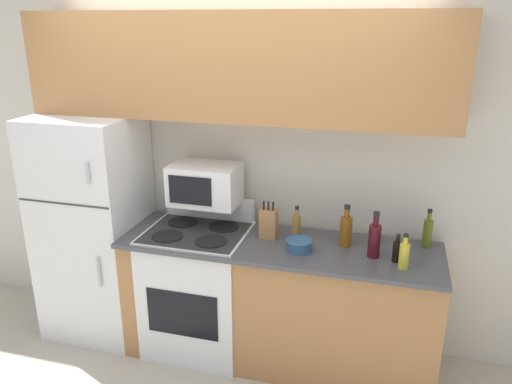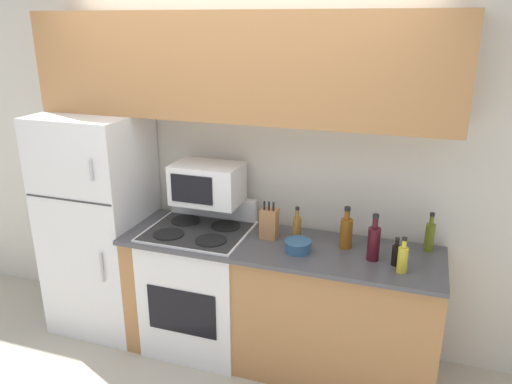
{
  "view_description": "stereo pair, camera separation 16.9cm",
  "coord_description": "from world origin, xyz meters",
  "px_view_note": "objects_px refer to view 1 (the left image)",
  "views": [
    {
      "loc": [
        1.03,
        -2.66,
        2.3
      ],
      "look_at": [
        0.21,
        0.27,
        1.25
      ],
      "focal_mm": 35.0,
      "sensor_mm": 36.0,
      "label": 1
    },
    {
      "loc": [
        1.19,
        -2.61,
        2.3
      ],
      "look_at": [
        0.21,
        0.27,
        1.25
      ],
      "focal_mm": 35.0,
      "sensor_mm": 36.0,
      "label": 2
    }
  ],
  "objects_px": {
    "bottle_vinegar": "(296,227)",
    "bottle_soy_sauce": "(397,251)",
    "microwave": "(205,184)",
    "bottle_cooking_spray": "(404,255)",
    "bottle_olive_oil": "(428,232)",
    "stove": "(199,288)",
    "bottle_whiskey": "(346,230)",
    "refrigerator": "(94,228)",
    "bowl": "(299,245)",
    "knife_block": "(269,223)",
    "bottle_wine_red": "(374,239)"
  },
  "relations": [
    {
      "from": "bottle_cooking_spray",
      "to": "bottle_whiskey",
      "type": "xyz_separation_m",
      "value": [
        -0.37,
        0.23,
        0.02
      ]
    },
    {
      "from": "refrigerator",
      "to": "bottle_cooking_spray",
      "type": "bearing_deg",
      "value": -4.43
    },
    {
      "from": "bottle_wine_red",
      "to": "bottle_olive_oil",
      "type": "bearing_deg",
      "value": 36.79
    },
    {
      "from": "refrigerator",
      "to": "bottle_olive_oil",
      "type": "height_order",
      "value": "refrigerator"
    },
    {
      "from": "bottle_cooking_spray",
      "to": "bottle_wine_red",
      "type": "height_order",
      "value": "bottle_wine_red"
    },
    {
      "from": "bowl",
      "to": "bottle_wine_red",
      "type": "distance_m",
      "value": 0.47
    },
    {
      "from": "microwave",
      "to": "bottle_olive_oil",
      "type": "xyz_separation_m",
      "value": [
        1.5,
        0.07,
        -0.22
      ]
    },
    {
      "from": "stove",
      "to": "microwave",
      "type": "xyz_separation_m",
      "value": [
        0.02,
        0.13,
        0.75
      ]
    },
    {
      "from": "stove",
      "to": "bowl",
      "type": "xyz_separation_m",
      "value": [
        0.74,
        -0.08,
        0.47
      ]
    },
    {
      "from": "stove",
      "to": "knife_block",
      "type": "xyz_separation_m",
      "value": [
        0.5,
        0.07,
        0.53
      ]
    },
    {
      "from": "bottle_cooking_spray",
      "to": "bottle_soy_sauce",
      "type": "distance_m",
      "value": 0.09
    },
    {
      "from": "bottle_vinegar",
      "to": "bottle_soy_sauce",
      "type": "bearing_deg",
      "value": -12.88
    },
    {
      "from": "knife_block",
      "to": "bottle_olive_oil",
      "type": "distance_m",
      "value": 1.04
    },
    {
      "from": "bottle_cooking_spray",
      "to": "bottle_olive_oil",
      "type": "distance_m",
      "value": 0.38
    },
    {
      "from": "knife_block",
      "to": "bottle_vinegar",
      "type": "distance_m",
      "value": 0.19
    },
    {
      "from": "knife_block",
      "to": "bottle_cooking_spray",
      "type": "bearing_deg",
      "value": -13.71
    },
    {
      "from": "microwave",
      "to": "bowl",
      "type": "height_order",
      "value": "microwave"
    },
    {
      "from": "bottle_olive_oil",
      "to": "bottle_wine_red",
      "type": "distance_m",
      "value": 0.41
    },
    {
      "from": "microwave",
      "to": "bottle_vinegar",
      "type": "height_order",
      "value": "microwave"
    },
    {
      "from": "microwave",
      "to": "bottle_vinegar",
      "type": "xyz_separation_m",
      "value": [
        0.66,
        -0.05,
        -0.22
      ]
    },
    {
      "from": "refrigerator",
      "to": "bottle_wine_red",
      "type": "bearing_deg",
      "value": -1.82
    },
    {
      "from": "refrigerator",
      "to": "knife_block",
      "type": "bearing_deg",
      "value": 1.88
    },
    {
      "from": "refrigerator",
      "to": "stove",
      "type": "height_order",
      "value": "refrigerator"
    },
    {
      "from": "bottle_vinegar",
      "to": "refrigerator",
      "type": "bearing_deg",
      "value": -177.92
    },
    {
      "from": "stove",
      "to": "microwave",
      "type": "relative_size",
      "value": 2.27
    },
    {
      "from": "bowl",
      "to": "knife_block",
      "type": "bearing_deg",
      "value": 148.27
    },
    {
      "from": "stove",
      "to": "bottle_soy_sauce",
      "type": "distance_m",
      "value": 1.43
    },
    {
      "from": "bowl",
      "to": "microwave",
      "type": "bearing_deg",
      "value": 163.83
    },
    {
      "from": "bottle_cooking_spray",
      "to": "bottle_vinegar",
      "type": "distance_m",
      "value": 0.73
    },
    {
      "from": "microwave",
      "to": "bottle_cooking_spray",
      "type": "bearing_deg",
      "value": -11.44
    },
    {
      "from": "knife_block",
      "to": "bottle_whiskey",
      "type": "xyz_separation_m",
      "value": [
        0.52,
        0.01,
        0.01
      ]
    },
    {
      "from": "bottle_whiskey",
      "to": "bottle_wine_red",
      "type": "relative_size",
      "value": 0.93
    },
    {
      "from": "bottle_vinegar",
      "to": "bottle_wine_red",
      "type": "distance_m",
      "value": 0.53
    },
    {
      "from": "refrigerator",
      "to": "bottle_olive_oil",
      "type": "xyz_separation_m",
      "value": [
        2.36,
        0.18,
        0.17
      ]
    },
    {
      "from": "bottle_olive_oil",
      "to": "bottle_soy_sauce",
      "type": "height_order",
      "value": "bottle_olive_oil"
    },
    {
      "from": "stove",
      "to": "bottle_soy_sauce",
      "type": "bearing_deg",
      "value": -2.8
    },
    {
      "from": "microwave",
      "to": "stove",
      "type": "bearing_deg",
      "value": -99.89
    },
    {
      "from": "knife_block",
      "to": "stove",
      "type": "bearing_deg",
      "value": -171.73
    },
    {
      "from": "microwave",
      "to": "bowl",
      "type": "bearing_deg",
      "value": -16.17
    },
    {
      "from": "bottle_whiskey",
      "to": "bottle_olive_oil",
      "type": "distance_m",
      "value": 0.53
    },
    {
      "from": "bottle_vinegar",
      "to": "bottle_wine_red",
      "type": "bearing_deg",
      "value": -13.11
    },
    {
      "from": "bottle_olive_oil",
      "to": "bottle_soy_sauce",
      "type": "distance_m",
      "value": 0.33
    },
    {
      "from": "microwave",
      "to": "bottle_soy_sauce",
      "type": "bearing_deg",
      "value": -8.52
    },
    {
      "from": "bottle_olive_oil",
      "to": "bottle_wine_red",
      "type": "xyz_separation_m",
      "value": [
        -0.32,
        -0.24,
        0.02
      ]
    },
    {
      "from": "knife_block",
      "to": "bottle_whiskey",
      "type": "height_order",
      "value": "bottle_whiskey"
    },
    {
      "from": "microwave",
      "to": "bottle_vinegar",
      "type": "bearing_deg",
      "value": -4.13
    },
    {
      "from": "bottle_soy_sauce",
      "to": "bottle_wine_red",
      "type": "bearing_deg",
      "value": 167.95
    },
    {
      "from": "bottle_wine_red",
      "to": "bottle_whiskey",
      "type": "bearing_deg",
      "value": 147.63
    },
    {
      "from": "microwave",
      "to": "bottle_whiskey",
      "type": "distance_m",
      "value": 1.01
    },
    {
      "from": "bowl",
      "to": "bottle_whiskey",
      "type": "bearing_deg",
      "value": 29.63
    }
  ]
}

